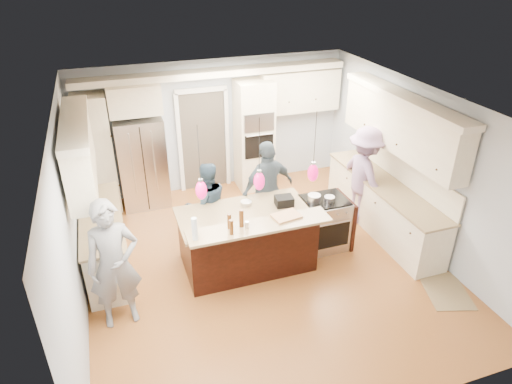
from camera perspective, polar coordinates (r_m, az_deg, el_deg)
The scene contains 23 objects.
ground_plane at distance 7.61m, azimuth 0.86°, elevation -8.84°, with size 6.00×6.00×0.00m, color #AE6F2F.
room_shell at distance 6.67m, azimuth 0.98°, elevation 3.70°, with size 5.54×6.04×2.72m.
refrigerator at distance 9.13m, azimuth -14.02°, elevation 3.59°, with size 0.90×0.70×1.80m, color #B7B7BC.
oven_column at distance 9.47m, azimuth -0.25°, elevation 7.03°, with size 0.72×0.69×2.30m.
back_upper_cabinets at distance 9.05m, azimuth -9.58°, elevation 9.08°, with size 5.30×0.61×2.54m.
right_counter_run at distance 8.30m, azimuth 16.30°, elevation 1.87°, with size 0.64×3.10×2.51m.
left_cabinets at distance 7.41m, azimuth -19.39°, elevation -1.99°, with size 0.64×2.30×2.51m.
kitchen_island at distance 7.32m, azimuth -1.13°, elevation -5.87°, with size 2.10×1.46×1.12m.
island_range at distance 7.86m, azimuth 8.53°, elevation -3.80°, with size 0.82×0.71×0.92m.
pendant_lights at distance 6.17m, azimuth 0.39°, elevation 1.39°, with size 1.75×0.15×1.03m.
person_bar_end at distance 6.30m, azimuth -17.34°, elevation -8.70°, with size 0.69×0.45×1.88m, color slate.
person_far_left at distance 7.71m, azimuth -6.12°, elevation -1.66°, with size 0.74×0.58×1.53m, color #2D4358.
person_far_right at distance 7.92m, azimuth 1.47°, elevation 0.37°, with size 1.04×0.43×1.77m, color #44535F.
person_range_side at distance 8.52m, azimuth 13.43°, elevation 2.01°, with size 1.20×0.69×1.85m, color #95769F.
floor_rug at distance 7.63m, azimuth 22.61°, elevation -11.29°, with size 0.60×0.88×0.01m, color #8E744D.
water_bottle at distance 6.14m, azimuth -7.68°, elevation -4.61°, with size 0.08×0.08×0.34m, color silver.
beer_bottle_a at distance 6.35m, azimuth -3.36°, elevation -3.67°, with size 0.06×0.06×0.23m, color #4E290D.
beer_bottle_b at distance 6.23m, azimuth -3.09°, elevation -4.42°, with size 0.06×0.06×0.23m, color #4E290D.
beer_bottle_c at distance 6.38m, azimuth -1.84°, elevation -3.30°, with size 0.07×0.07×0.27m, color #4E290D.
drink_can at distance 6.38m, azimuth -1.15°, elevation -4.14°, with size 0.06×0.06×0.11m, color #B7B7BC.
cutting_board at distance 6.67m, azimuth 3.81°, elevation -3.01°, with size 0.40×0.28×0.03m, color tan.
pot_large at distance 7.49m, azimuth 7.28°, elevation -0.78°, with size 0.21×0.21×0.12m, color #B7B7BC.
pot_small at distance 7.54m, azimuth 9.16°, elevation -0.87°, with size 0.17×0.17×0.09m, color #B7B7BC.
Camera 1 is at (-2.07, -5.69, 4.61)m, focal length 32.00 mm.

